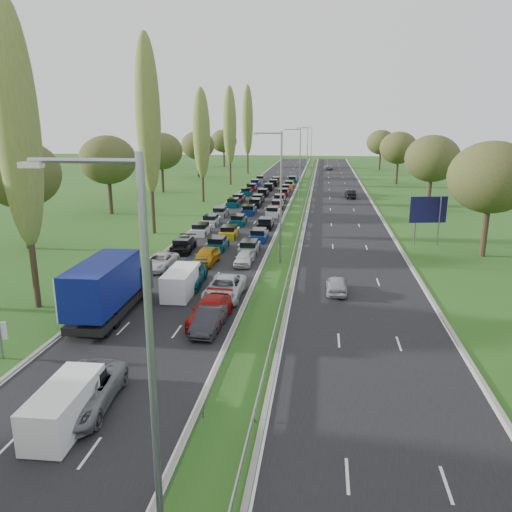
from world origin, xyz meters
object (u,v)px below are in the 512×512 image
(near_car_2, at_px, (160,261))
(white_van_rear, at_px, (182,281))
(white_van_front, at_px, (67,404))
(blue_lorry, at_px, (110,287))
(direction_sign, at_px, (428,212))
(near_car_3, at_px, (184,245))

(near_car_2, bearing_deg, white_van_rear, -55.97)
(near_car_2, distance_m, white_van_front, 23.96)
(white_van_front, bearing_deg, blue_lorry, 103.48)
(blue_lorry, distance_m, white_van_rear, 6.21)
(near_car_2, bearing_deg, direction_sign, 29.77)
(blue_lorry, relative_size, direction_sign, 1.83)
(blue_lorry, distance_m, white_van_front, 12.75)
(white_van_rear, bearing_deg, near_car_2, 119.97)
(near_car_3, relative_size, direction_sign, 0.92)
(near_car_2, height_order, white_van_front, white_van_front)
(blue_lorry, bearing_deg, near_car_2, 89.94)
(near_car_3, distance_m, white_van_front, 30.33)
(near_car_3, xyz_separation_m, white_van_rear, (3.45, -12.88, 0.31))
(near_car_3, xyz_separation_m, blue_lorry, (-0.05, -17.90, 1.36))
(blue_lorry, xyz_separation_m, direction_sign, (25.03, 24.23, 1.50))
(near_car_2, xyz_separation_m, blue_lorry, (0.35, -11.42, 1.38))
(near_car_2, relative_size, direction_sign, 0.93)
(blue_lorry, bearing_deg, white_van_front, -76.63)
(near_car_3, bearing_deg, white_van_front, -88.14)
(near_car_3, relative_size, white_van_front, 1.03)
(near_car_3, xyz_separation_m, direction_sign, (24.97, 6.34, 2.86))
(near_car_2, height_order, direction_sign, direction_sign)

